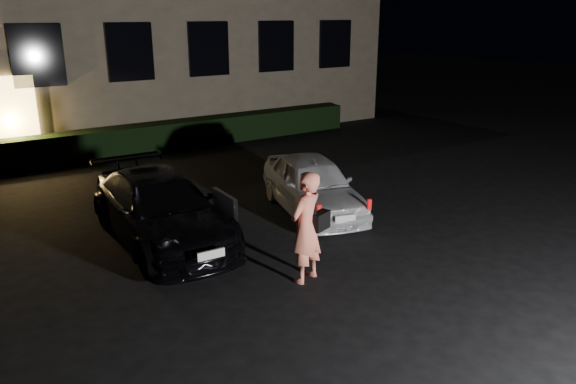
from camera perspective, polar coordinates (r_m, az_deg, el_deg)
ground at (r=9.24m, az=8.50°, el=-9.07°), size 80.00×80.00×0.00m
hedge at (r=17.85m, az=-14.61°, el=5.22°), size 15.00×0.70×0.85m
sedan at (r=10.79m, az=-12.79°, el=-1.66°), size 1.93×4.47×1.26m
hatch at (r=12.07m, az=2.51°, el=0.77°), size 2.37×3.85×1.23m
man at (r=8.87m, az=1.88°, el=-3.58°), size 0.85×0.65×1.82m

